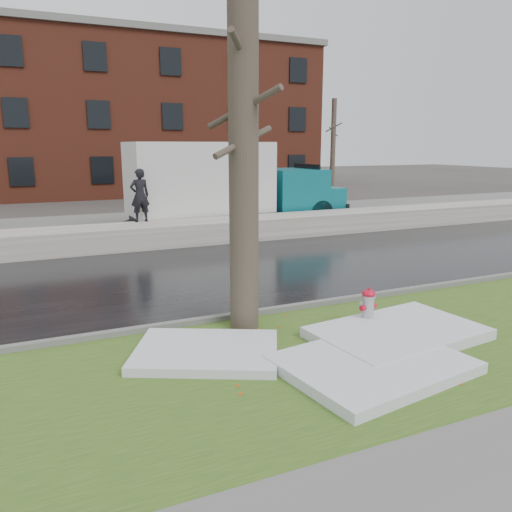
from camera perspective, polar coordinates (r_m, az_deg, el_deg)
name	(u,v)px	position (r m, az deg, el deg)	size (l,w,h in m)	color
ground	(298,331)	(9.09, 4.79, -8.54)	(120.00, 120.00, 0.00)	#47423D
verge	(336,356)	(8.09, 9.14, -11.24)	(60.00, 4.50, 0.04)	#2D511B
road	(214,273)	(13.02, -4.78, -1.94)	(60.00, 7.00, 0.03)	black
parking_lot	(146,226)	(21.07, -12.49, 3.40)	(60.00, 9.00, 0.03)	slate
curb	(273,311)	(9.90, 2.00, -6.28)	(60.00, 0.15, 0.14)	slate
snowbank	(172,234)	(16.88, -9.55, 2.54)	(60.00, 1.60, 0.75)	beige
brick_building	(120,120)	(37.95, -15.26, 14.77)	(26.00, 12.00, 10.00)	maroon
bg_tree_right	(333,144)	(37.30, 8.80, 12.53)	(1.40, 1.62, 6.50)	brown
fire_hydrant	(368,306)	(9.25, 12.67, -5.60)	(0.36, 0.32, 0.73)	#A2A6AA
tree	(244,146)	(8.55, -1.43, 12.46)	(1.26, 1.45, 6.37)	brown
box_truck	(226,184)	(19.61, -3.42, 8.23)	(10.19, 2.72, 3.38)	black
worker	(140,195)	(17.10, -13.14, 6.76)	(0.64, 0.42, 1.76)	black
snow_patch_near	(372,364)	(7.69, 13.16, -11.92)	(2.60, 2.00, 0.16)	silver
snow_patch_far	(207,351)	(7.98, -5.68, -10.80)	(2.20, 1.60, 0.14)	silver
snow_patch_side	(398,333)	(8.93, 15.88, -8.48)	(2.80, 1.80, 0.18)	silver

